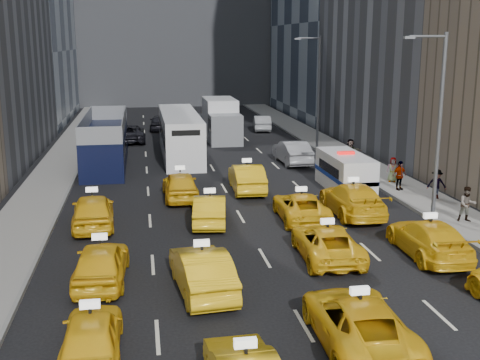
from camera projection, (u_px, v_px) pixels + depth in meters
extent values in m
plane|color=black|center=(323.00, 358.00, 16.71)|extent=(160.00, 160.00, 0.00)
cube|color=gray|center=(54.00, 175.00, 39.06)|extent=(3.00, 90.00, 0.15)
cube|color=gray|center=(362.00, 165.00, 42.39)|extent=(3.00, 90.00, 0.15)
cube|color=slate|center=(77.00, 174.00, 39.28)|extent=(0.15, 90.00, 0.18)
cube|color=slate|center=(342.00, 165.00, 42.15)|extent=(0.15, 90.00, 0.18)
cylinder|color=#595B60|center=(439.00, 129.00, 28.70)|extent=(0.20, 0.20, 9.00)
cylinder|color=#595B60|center=(428.00, 36.00, 27.59)|extent=(1.80, 0.12, 0.12)
cube|color=slate|center=(409.00, 37.00, 27.45)|extent=(0.50, 0.22, 0.12)
cylinder|color=#595B60|center=(318.00, 93.00, 47.92)|extent=(0.20, 0.20, 9.00)
cylinder|color=#595B60|center=(309.00, 38.00, 46.81)|extent=(1.80, 0.12, 0.12)
cube|color=slate|center=(298.00, 39.00, 46.67)|extent=(0.50, 0.22, 0.12)
imported|color=yellow|center=(92.00, 335.00, 16.58)|extent=(1.64, 4.06, 1.38)
imported|color=yellow|center=(358.00, 321.00, 17.30)|extent=(2.60, 5.33, 1.46)
imported|color=yellow|center=(101.00, 263.00, 21.76)|extent=(2.05, 4.60, 1.54)
imported|color=yellow|center=(202.00, 270.00, 20.97)|extent=(2.13, 4.92, 1.57)
imported|color=yellow|center=(327.00, 242.00, 24.21)|extent=(2.50, 4.97, 1.35)
imported|color=yellow|center=(429.00, 238.00, 24.49)|extent=(2.30, 5.24, 1.50)
imported|color=yellow|center=(93.00, 211.00, 28.26)|extent=(2.14, 4.83, 1.61)
imported|color=yellow|center=(210.00, 209.00, 28.83)|extent=(2.07, 4.47, 1.42)
imported|color=yellow|center=(301.00, 206.00, 29.50)|extent=(2.42, 4.89, 1.33)
imported|color=yellow|center=(353.00, 199.00, 30.34)|extent=(2.36, 5.58, 1.61)
imported|color=yellow|center=(180.00, 185.00, 33.31)|extent=(1.89, 4.60, 1.56)
imported|color=yellow|center=(247.00, 178.00, 35.08)|extent=(1.89, 4.96, 1.61)
cube|color=white|center=(345.00, 172.00, 35.32)|extent=(2.20, 5.42, 2.14)
cylinder|color=black|center=(340.00, 190.00, 33.62)|extent=(0.28, 0.86, 0.86)
cylinder|color=black|center=(370.00, 189.00, 33.89)|extent=(0.28, 0.86, 0.86)
cylinder|color=black|center=(322.00, 177.00, 37.04)|extent=(0.28, 0.86, 0.86)
cylinder|color=black|center=(349.00, 176.00, 37.32)|extent=(0.28, 0.86, 0.86)
cube|color=navy|center=(345.00, 174.00, 35.35)|extent=(2.24, 5.42, 0.24)
cube|color=red|center=(346.00, 153.00, 35.06)|extent=(0.98, 0.37, 0.16)
cube|color=black|center=(106.00, 141.00, 42.23)|extent=(3.31, 12.20, 3.52)
cylinder|color=black|center=(82.00, 173.00, 37.37)|extent=(0.28, 1.10, 1.10)
cylinder|color=black|center=(122.00, 172.00, 37.76)|extent=(0.28, 1.10, 1.10)
cylinder|color=black|center=(94.00, 146.00, 47.26)|extent=(0.28, 1.10, 1.10)
cylinder|color=black|center=(126.00, 145.00, 47.64)|extent=(0.28, 1.10, 1.10)
cube|color=white|center=(180.00, 134.00, 45.62)|extent=(3.95, 13.03, 3.31)
cylinder|color=black|center=(168.00, 164.00, 40.38)|extent=(0.28, 1.10, 1.10)
cylinder|color=black|center=(203.00, 162.00, 40.76)|extent=(0.28, 1.10, 1.10)
cylinder|color=black|center=(162.00, 138.00, 50.97)|extent=(0.28, 1.10, 1.10)
cylinder|color=black|center=(190.00, 137.00, 51.35)|extent=(0.28, 1.10, 1.10)
cube|color=white|center=(221.00, 120.00, 53.07)|extent=(3.05, 7.93, 3.57)
cylinder|color=black|center=(212.00, 139.00, 50.27)|extent=(0.28, 1.10, 1.10)
cylinder|color=black|center=(240.00, 139.00, 50.65)|extent=(0.28, 1.10, 1.10)
cylinder|color=black|center=(204.00, 129.00, 56.04)|extent=(0.28, 1.10, 1.10)
cylinder|color=black|center=(230.00, 129.00, 56.42)|extent=(0.28, 1.10, 1.10)
imported|color=#95969C|center=(292.00, 152.00, 43.05)|extent=(1.89, 5.07, 1.66)
imported|color=black|center=(130.00, 133.00, 52.18)|extent=(2.65, 5.49, 1.51)
imported|color=gray|center=(204.00, 120.00, 60.42)|extent=(2.75, 5.53, 1.54)
imported|color=black|center=(159.00, 122.00, 58.93)|extent=(2.05, 4.63, 1.55)
imported|color=#929699|center=(262.00, 123.00, 58.87)|extent=(2.17, 4.68, 1.49)
imported|color=gray|center=(467.00, 204.00, 28.63)|extent=(0.91, 0.61, 1.71)
imported|color=gray|center=(437.00, 184.00, 32.88)|extent=(1.13, 0.73, 1.62)
imported|color=gray|center=(399.00, 175.00, 34.74)|extent=(1.09, 0.75, 1.71)
imported|color=gray|center=(393.00, 169.00, 36.78)|extent=(0.85, 0.67, 1.52)
imported|color=gray|center=(350.00, 152.00, 41.96)|extent=(1.69, 0.63, 1.79)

